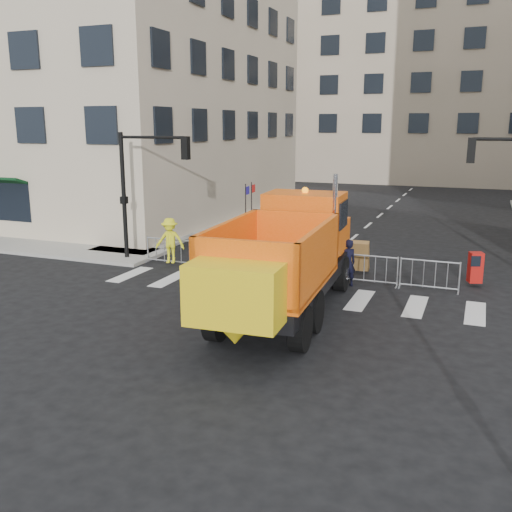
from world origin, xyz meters
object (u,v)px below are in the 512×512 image
at_px(cop_a, 348,263).
at_px(cop_c, 313,259).
at_px(newspaper_box, 475,267).
at_px(worker, 170,241).
at_px(cop_b, 321,259).
at_px(plow_truck, 285,255).

xyz_separation_m(cop_a, cop_c, (-1.28, 0.00, 0.04)).
distance_m(cop_a, newspaper_box, 4.60).
height_order(cop_a, cop_c, cop_c).
bearing_deg(cop_a, worker, -40.71).
xyz_separation_m(cop_a, cop_b, (-1.00, 0.00, 0.08)).
bearing_deg(worker, cop_a, -14.11).
bearing_deg(plow_truck, newspaper_box, -47.03).
bearing_deg(newspaper_box, cop_b, 177.88).
bearing_deg(cop_c, worker, -44.45).
distance_m(plow_truck, worker, 7.60).
xyz_separation_m(plow_truck, worker, (-6.35, 4.09, -0.80)).
relative_size(cop_c, worker, 0.98).
height_order(cop_a, cop_b, cop_b).
relative_size(cop_b, cop_c, 1.04).
xyz_separation_m(cop_b, worker, (-6.42, 0.26, 0.14)).
bearing_deg(newspaper_box, cop_a, -178.29).
relative_size(plow_truck, cop_a, 6.36).
height_order(cop_a, worker, worker).
relative_size(cop_b, worker, 1.01).
bearing_deg(cop_a, cop_b, -38.72).
bearing_deg(cop_c, cop_a, 137.95).
height_order(cop_b, newspaper_box, cop_b).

